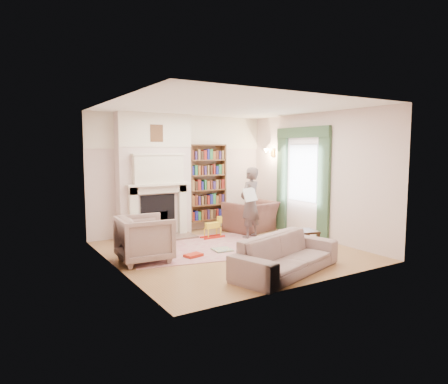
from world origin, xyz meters
TOP-DOWN VIEW (x-y plane):
  - floor at (0.00, 0.00)m, footprint 4.50×4.50m
  - ceiling at (0.00, 0.00)m, footprint 4.50×4.50m
  - wall_back at (0.00, 2.25)m, footprint 4.50×0.00m
  - wall_front at (0.00, -2.25)m, footprint 4.50×0.00m
  - wall_left at (-2.25, 0.00)m, footprint 0.00×4.50m
  - wall_right at (2.25, 0.00)m, footprint 0.00×4.50m
  - fireplace at (-0.75, 2.05)m, footprint 1.70×0.58m
  - bookcase at (0.65, 2.12)m, footprint 1.00×0.24m
  - window at (2.23, 0.40)m, footprint 0.02×0.90m
  - curtain_left at (2.20, -0.30)m, footprint 0.07×0.32m
  - curtain_right at (2.20, 1.10)m, footprint 0.07×0.32m
  - pelmet at (2.19, 0.40)m, footprint 0.09×1.70m
  - wall_sconce at (2.03, 1.50)m, footprint 0.20×0.24m
  - rug at (-0.36, 0.55)m, footprint 3.29×2.78m
  - armchair_reading at (1.46, 1.38)m, footprint 1.31×1.21m
  - armchair_left at (-1.70, 0.20)m, footprint 0.96×0.94m
  - sofa at (0.03, -1.63)m, footprint 2.22×1.39m
  - man_reading at (1.01, 0.78)m, footprint 0.68×0.56m
  - newspaper at (0.86, 0.58)m, footprint 0.45×0.26m
  - coffee_table at (1.01, -0.84)m, footprint 0.79×0.62m
  - paraffin_heater at (-1.24, 1.60)m, footprint 0.32×0.32m
  - rocking_horse at (0.26, 1.17)m, footprint 0.55×0.24m
  - board_game at (-0.14, 0.09)m, footprint 0.38×0.38m
  - game_box_lid at (-0.83, -0.02)m, footprint 0.37×0.28m
  - comic_annuals at (0.23, -0.45)m, footprint 0.84×0.34m

SIDE VIEW (x-z plane):
  - floor at x=0.00m, z-range 0.00..0.00m
  - rug at x=-0.36m, z-range 0.00..0.01m
  - comic_annuals at x=0.23m, z-range 0.01..0.03m
  - board_game at x=-0.14m, z-range 0.01..0.04m
  - game_box_lid at x=-0.83m, z-range 0.01..0.06m
  - coffee_table at x=1.01m, z-range 0.00..0.45m
  - rocking_horse at x=0.26m, z-range 0.00..0.48m
  - paraffin_heater at x=-1.24m, z-range 0.00..0.55m
  - sofa at x=0.03m, z-range 0.00..0.61m
  - armchair_reading at x=1.46m, z-range 0.00..0.72m
  - armchair_left at x=-1.70m, z-range 0.00..0.83m
  - man_reading at x=1.01m, z-range 0.00..1.60m
  - newspaper at x=0.86m, z-range 0.87..1.16m
  - bookcase at x=0.65m, z-range 0.25..2.10m
  - curtain_left at x=2.20m, z-range 0.00..2.40m
  - curtain_right at x=2.20m, z-range 0.00..2.40m
  - fireplace at x=-0.75m, z-range -0.01..2.79m
  - wall_back at x=0.00m, z-range -0.85..3.65m
  - wall_front at x=0.00m, z-range -0.85..3.65m
  - wall_left at x=-2.25m, z-range -0.85..3.65m
  - wall_right at x=2.25m, z-range -0.85..3.65m
  - window at x=2.23m, z-range 0.80..2.10m
  - wall_sconce at x=2.03m, z-range 1.78..2.02m
  - pelmet at x=2.19m, z-range 2.26..2.50m
  - ceiling at x=0.00m, z-range 2.80..2.80m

